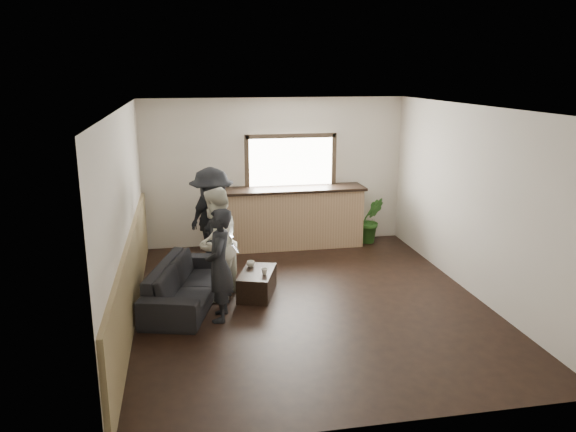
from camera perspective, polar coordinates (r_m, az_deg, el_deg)
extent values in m
cube|color=black|center=(8.31, 2.10, -8.69)|extent=(5.00, 6.00, 0.01)
cube|color=silver|center=(7.65, 2.30, 10.95)|extent=(5.00, 6.00, 0.01)
cube|color=beige|center=(10.75, -1.36, 4.48)|extent=(5.00, 0.01, 2.80)
cube|color=beige|center=(5.12, 9.72, -7.21)|extent=(5.00, 0.01, 2.80)
cube|color=beige|center=(7.72, -16.22, -0.13)|extent=(0.01, 6.00, 2.80)
cube|color=beige|center=(8.76, 18.37, 1.41)|extent=(0.01, 6.00, 2.80)
cube|color=#978255|center=(7.96, -15.57, -6.05)|extent=(0.06, 5.90, 1.10)
cube|color=tan|center=(10.68, 0.54, -0.26)|extent=(2.60, 0.60, 1.10)
cube|color=black|center=(10.54, 0.55, 2.77)|extent=(2.70, 0.68, 0.05)
cube|color=white|center=(10.73, 0.26, 5.55)|extent=(1.60, 0.06, 0.90)
cube|color=#3F3326|center=(10.63, 0.29, 8.13)|extent=(1.72, 0.08, 0.08)
cube|color=#3F3326|center=(10.57, -4.20, 5.38)|extent=(0.08, 0.08, 1.06)
cube|color=#3F3326|center=(10.89, 4.66, 5.64)|extent=(0.08, 0.08, 1.06)
imported|color=black|center=(8.29, -10.30, -6.74)|extent=(1.33, 2.20, 0.60)
cube|color=black|center=(8.50, -3.16, -6.82)|extent=(0.70, 0.94, 0.37)
imported|color=silver|center=(8.62, -3.81, -4.88)|extent=(0.15, 0.15, 0.10)
imported|color=silver|center=(8.30, -2.41, -5.63)|extent=(0.11, 0.11, 0.09)
imported|color=#2D6623|center=(11.06, 8.37, -0.40)|extent=(0.50, 0.41, 0.91)
imported|color=black|center=(7.55, -6.98, -4.97)|extent=(0.45, 0.61, 1.54)
cube|color=black|center=(7.46, -5.35, -3.28)|extent=(0.10, 0.08, 0.12)
cube|color=white|center=(7.45, -5.34, -3.26)|extent=(0.08, 0.07, 0.11)
imported|color=white|center=(8.22, -7.34, -2.88)|extent=(0.92, 1.00, 1.67)
cube|color=black|center=(8.09, -5.93, -1.79)|extent=(0.11, 0.10, 0.12)
cube|color=white|center=(8.08, -5.93, -1.77)|extent=(0.10, 0.09, 0.11)
imported|color=black|center=(8.90, -7.65, -0.95)|extent=(0.76, 1.23, 1.84)
cube|color=black|center=(8.89, -6.28, 0.05)|extent=(0.10, 0.08, 0.12)
cube|color=white|center=(8.89, -6.27, 0.07)|extent=(0.08, 0.07, 0.11)
imported|color=black|center=(9.63, -7.88, -0.34)|extent=(0.92, 1.01, 1.65)
cube|color=black|center=(9.39, -6.90, 2.51)|extent=(0.12, 0.11, 0.12)
cube|color=white|center=(9.38, -6.90, 2.53)|extent=(0.10, 0.10, 0.11)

